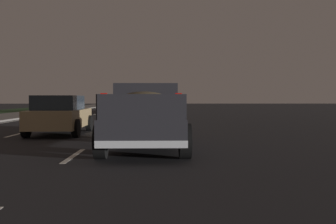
{
  "coord_description": "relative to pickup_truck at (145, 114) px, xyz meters",
  "views": [
    {
      "loc": [
        -0.6,
        -3.88,
        1.45
      ],
      "look_at": [
        12.96,
        -4.19,
        0.96
      ],
      "focal_mm": 42.13,
      "sensor_mm": 36.0,
      "label": 1
    }
  ],
  "objects": [
    {
      "name": "sedan_silver",
      "position": [
        25.86,
        3.51,
        -0.2
      ],
      "size": [
        4.4,
        2.02,
        1.54
      ],
      "color": "#B2B5BA",
      "rests_on": "ground"
    },
    {
      "name": "pickup_truck",
      "position": [
        0.0,
        0.0,
        0.0
      ],
      "size": [
        5.42,
        2.28,
        1.87
      ],
      "color": "#232328",
      "rests_on": "ground"
    },
    {
      "name": "sedan_white",
      "position": [
        28.34,
        -0.15,
        -0.2
      ],
      "size": [
        4.41,
        2.03,
        1.54
      ],
      "color": "silver",
      "rests_on": "ground"
    },
    {
      "name": "ground",
      "position": [
        16.43,
        3.5,
        -0.98
      ],
      "size": [
        144.0,
        144.0,
        0.0
      ],
      "primitive_type": "plane",
      "color": "black"
    },
    {
      "name": "lane_markings",
      "position": [
        19.41,
        6.53,
        -0.98
      ],
      "size": [
        108.0,
        7.04,
        0.01
      ],
      "color": "silver",
      "rests_on": "ground"
    },
    {
      "name": "sedan_tan",
      "position": [
        4.62,
        3.57,
        -0.2
      ],
      "size": [
        4.43,
        2.07,
        1.54
      ],
      "color": "#9E845B",
      "rests_on": "ground"
    }
  ]
}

